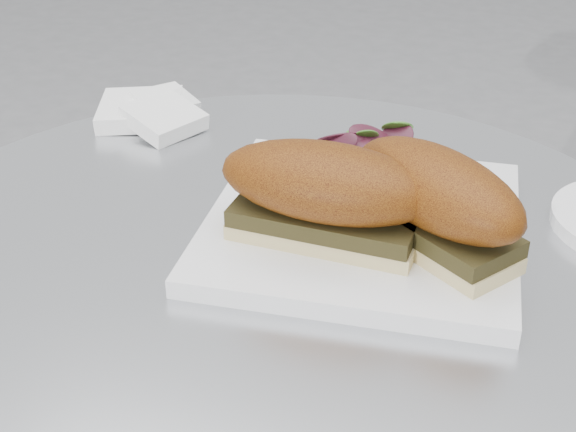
{
  "coord_description": "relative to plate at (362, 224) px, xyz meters",
  "views": [
    {
      "loc": [
        0.2,
        -0.51,
        1.09
      ],
      "look_at": [
        0.01,
        0.01,
        0.77
      ],
      "focal_mm": 50.0,
      "sensor_mm": 36.0,
      "label": 1
    }
  ],
  "objects": [
    {
      "name": "plate",
      "position": [
        0.0,
        0.0,
        0.0
      ],
      "size": [
        0.29,
        0.29,
        0.02
      ],
      "primitive_type": "cube",
      "rotation": [
        0.0,
        0.0,
        0.12
      ],
      "color": "white",
      "rests_on": "table"
    },
    {
      "name": "sandwich_left",
      "position": [
        -0.02,
        -0.04,
        0.05
      ],
      "size": [
        0.17,
        0.08,
        0.08
      ],
      "rotation": [
        0.0,
        0.0,
        -0.0
      ],
      "color": "tan",
      "rests_on": "plate"
    },
    {
      "name": "sandwich_right",
      "position": [
        0.06,
        -0.02,
        0.05
      ],
      "size": [
        0.18,
        0.15,
        0.08
      ],
      "rotation": [
        0.0,
        0.0,
        -0.59
      ],
      "color": "tan",
      "rests_on": "plate"
    },
    {
      "name": "salad",
      "position": [
        -0.02,
        0.07,
        0.03
      ],
      "size": [
        0.1,
        0.1,
        0.05
      ],
      "primitive_type": null,
      "color": "#518C2E",
      "rests_on": "plate"
    },
    {
      "name": "napkin",
      "position": [
        -0.28,
        0.14,
        0.0
      ],
      "size": [
        0.13,
        0.13,
        0.02
      ],
      "primitive_type": null,
      "rotation": [
        0.0,
        0.0,
        0.08
      ],
      "color": "white",
      "rests_on": "table"
    }
  ]
}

